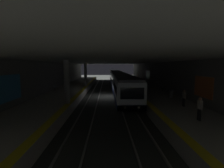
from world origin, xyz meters
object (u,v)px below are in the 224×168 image
at_px(bench_left_near, 170,91).
at_px(person_standing_far, 200,108).
at_px(metro_train, 118,80).
at_px(bench_right_far, 71,81).
at_px(pillar_far, 86,74).
at_px(bench_right_mid, 65,83).
at_px(person_waiting_near, 137,78).
at_px(pillar_near, 67,82).
at_px(bench_left_mid, 161,87).
at_px(bench_right_near, 56,87).
at_px(person_walking_mid, 184,97).
at_px(trash_bin, 171,94).

relative_size(bench_left_near, person_standing_far, 1.00).
bearing_deg(metro_train, bench_right_far, 72.37).
xyz_separation_m(pillar_far, bench_right_mid, (0.76, 4.18, -1.75)).
relative_size(pillar_far, person_waiting_near, 2.61).
height_order(pillar_near, metro_train, pillar_near).
bearing_deg(person_waiting_near, bench_left_mid, -174.67).
bearing_deg(person_waiting_near, bench_right_mid, 112.42).
xyz_separation_m(bench_right_far, person_standing_far, (-25.23, -15.05, 0.40)).
xyz_separation_m(metro_train, bench_right_near, (-7.13, 10.73, -0.45)).
relative_size(pillar_near, bench_left_near, 2.68).
bearing_deg(bench_right_near, bench_right_far, 0.00).
relative_size(bench_right_mid, bench_right_far, 1.00).
bearing_deg(bench_right_near, pillar_near, -155.41).
xyz_separation_m(pillar_far, person_walking_mid, (-15.87, -11.68, -1.40)).
distance_m(bench_right_mid, person_walking_mid, 22.99).
xyz_separation_m(bench_right_near, person_standing_far, (-14.69, -15.05, 0.40)).
relative_size(person_walking_mid, trash_bin, 1.90).
bearing_deg(trash_bin, person_waiting_near, 1.55).
relative_size(bench_left_mid, bench_right_near, 1.00).
relative_size(bench_right_near, person_walking_mid, 1.05).
bearing_deg(person_waiting_near, trash_bin, -178.45).
xyz_separation_m(bench_left_near, bench_right_far, (14.84, 17.07, 0.00)).
relative_size(bench_left_mid, person_waiting_near, 0.97).
distance_m(metro_train, bench_left_near, 13.08).
bearing_deg(person_walking_mid, bench_right_mid, 43.65).
bearing_deg(bench_right_far, person_standing_far, -149.18).
height_order(metro_train, bench_left_mid, metro_train).
xyz_separation_m(bench_left_near, bench_right_mid, (10.18, 17.07, 0.00)).
bearing_deg(person_waiting_near, pillar_far, 122.06).
xyz_separation_m(person_walking_mid, trash_bin, (4.23, -0.47, -0.45)).
relative_size(person_standing_far, trash_bin, 2.00).
distance_m(pillar_far, person_standing_far, 22.63).
distance_m(pillar_near, bench_right_far, 20.20).
bearing_deg(person_waiting_near, bench_right_near, 128.10).
bearing_deg(bench_right_far, person_waiting_near, -83.26).
relative_size(pillar_near, bench_right_mid, 2.68).
xyz_separation_m(bench_right_mid, person_waiting_near, (6.53, -15.82, 0.43)).
xyz_separation_m(metro_train, bench_left_mid, (-8.09, -6.33, -0.45)).
xyz_separation_m(person_waiting_near, trash_bin, (-18.93, -0.51, -0.53)).
xyz_separation_m(pillar_far, bench_left_mid, (-6.08, -12.88, -1.75)).
height_order(person_waiting_near, trash_bin, person_waiting_near).
height_order(pillar_far, bench_right_near, pillar_far).
height_order(bench_left_near, bench_right_near, same).
distance_m(metro_train, person_walking_mid, 18.60).
bearing_deg(bench_right_far, bench_left_mid, -123.98).
relative_size(person_waiting_near, person_walking_mid, 1.08).
height_order(pillar_near, bench_left_mid, pillar_near).
relative_size(bench_right_near, person_waiting_near, 0.97).
height_order(metro_train, person_waiting_near, metro_train).
bearing_deg(pillar_far, person_standing_far, -151.25).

